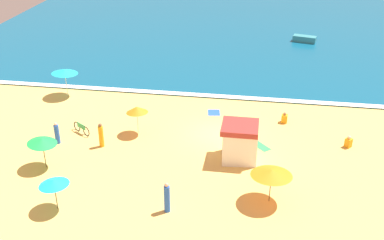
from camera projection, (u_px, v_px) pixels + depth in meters
The scene contains 18 objects.
ground_plane at pixel (217, 134), 32.95m from camera, with size 60.00×60.00×0.00m, color #EDBC60.
ocean_water at pixel (242, 26), 57.52m from camera, with size 60.00×44.00×0.10m, color #0F567A.
wave_breaker_foam at pixel (226, 96), 38.43m from camera, with size 57.00×0.70×0.01m, color white.
lifeguard_cabana at pixel (239, 142), 29.45m from camera, with size 2.31×2.27×2.46m.
beach_umbrella_0 at pixel (42, 141), 28.31m from camera, with size 1.90×1.88×2.10m.
beach_umbrella_1 at pixel (65, 71), 37.87m from camera, with size 3.04×3.04×2.41m.
beach_umbrella_2 at pixel (272, 173), 25.17m from camera, with size 2.48×2.49×2.12m.
beach_umbrella_3 at pixel (54, 182), 24.63m from camera, with size 2.23×2.22×1.94m.
beach_umbrella_4 at pixel (137, 110), 32.17m from camera, with size 2.13×2.14×2.15m.
parked_bicycle at pixel (81, 128), 32.89m from camera, with size 1.55×1.05×0.76m.
beachgoer_1 at pixel (167, 198), 24.82m from camera, with size 0.37×0.37×1.84m.
beachgoer_2 at pixel (348, 142), 31.16m from camera, with size 0.55×0.55×0.85m.
beachgoer_3 at pixel (101, 136), 31.02m from camera, with size 0.45×0.45×1.73m.
beachgoer_4 at pixel (284, 118), 34.35m from camera, with size 0.46×0.46×0.84m.
beachgoer_5 at pixel (57, 134), 31.46m from camera, with size 0.46×0.46×1.58m.
beach_towel_0 at pixel (214, 113), 35.97m from camera, with size 1.07×1.21×0.01m.
beach_towel_1 at pixel (261, 146), 31.40m from camera, with size 1.48×1.54×0.01m.
small_boat_0 at pixel (305, 39), 51.46m from camera, with size 2.65×1.54×0.68m.
Camera 1 is at (2.76, -28.78, 15.93)m, focal length 43.42 mm.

